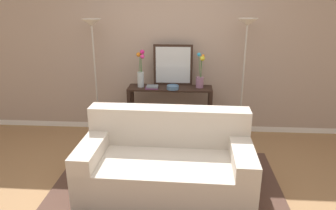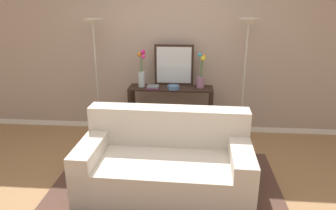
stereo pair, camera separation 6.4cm
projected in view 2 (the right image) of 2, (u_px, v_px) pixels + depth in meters
ground_plane at (161, 196)px, 3.60m from camera, size 16.00×16.00×0.02m
back_wall at (174, 48)px, 4.99m from camera, size 12.00×0.15×2.70m
area_rug at (164, 194)px, 3.61m from camera, size 2.66×2.13×0.01m
couch at (166, 163)px, 3.67m from camera, size 1.93×1.03×0.88m
console_table at (171, 104)px, 4.89m from camera, size 1.27×0.34×0.82m
floor_lamp_left at (94, 46)px, 4.66m from camera, size 0.28×0.28×1.82m
floor_lamp_right at (247, 47)px, 4.48m from camera, size 0.28×0.28×1.84m
wall_mirror at (174, 65)px, 4.83m from camera, size 0.59×0.02×0.62m
vase_tall_flowers at (142, 71)px, 4.77m from camera, size 0.13×0.11×0.56m
vase_short_flowers at (201, 76)px, 4.73m from camera, size 0.12×0.12×0.53m
fruit_bowl at (173, 87)px, 4.70m from camera, size 0.18×0.18×0.06m
book_stack at (153, 87)px, 4.75m from camera, size 0.20×0.17×0.04m
book_row_under_console at (147, 133)px, 5.09m from camera, size 0.29×0.17×0.12m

